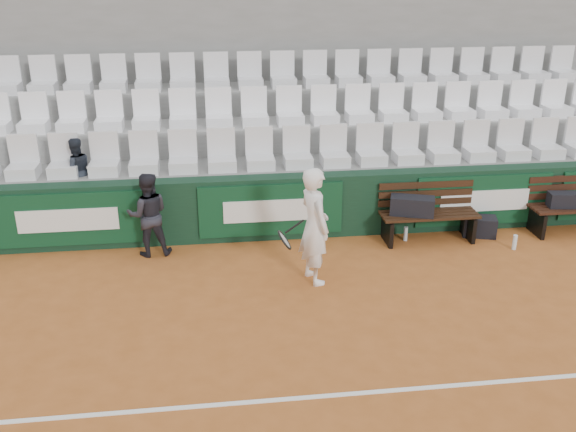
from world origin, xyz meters
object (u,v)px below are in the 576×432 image
object	(u,v)px
water_bottle_far	(515,242)
spectator_c	(73,142)
bench_left	(428,227)
tennis_player	(314,226)
sports_bag_ground	(479,226)
sports_bag_right	(565,200)
ball_kid	(148,215)
bench_right	(575,219)
water_bottle_near	(406,234)
sports_bag_left	(412,206)

from	to	relation	value
water_bottle_far	spectator_c	bearing A→B (deg)	167.69
bench_left	tennis_player	xyz separation A→B (m)	(-1.98, -1.07, 0.58)
bench_left	sports_bag_ground	distance (m)	0.87
sports_bag_right	ball_kid	distance (m)	6.43
water_bottle_far	ball_kid	size ratio (longest dim) A/B	0.18
bench_right	water_bottle_near	xyz separation A→B (m)	(-2.78, 0.02, -0.11)
bench_right	sports_bag_right	world-z (taller)	sports_bag_right
bench_left	bench_right	distance (m)	2.44
sports_bag_right	tennis_player	xyz separation A→B (m)	(-4.17, -1.08, 0.24)
water_bottle_far	ball_kid	distance (m)	5.48
ball_kid	water_bottle_far	bearing A→B (deg)	169.42
ball_kid	sports_bag_right	bearing A→B (deg)	174.69
sports_bag_left	sports_bag_ground	world-z (taller)	sports_bag_left
sports_bag_left	water_bottle_near	size ratio (longest dim) A/B	2.91
sports_bag_ground	water_bottle_far	distance (m)	0.66
spectator_c	sports_bag_left	bearing A→B (deg)	146.87
sports_bag_right	water_bottle_far	size ratio (longest dim) A/B	2.16
water_bottle_far	sports_bag_ground	bearing A→B (deg)	119.81
bench_left	water_bottle_near	bearing A→B (deg)	174.41
water_bottle_near	tennis_player	bearing A→B (deg)	-145.87
water_bottle_near	sports_bag_right	bearing A→B (deg)	-0.66
bench_right	tennis_player	size ratio (longest dim) A/B	0.93
sports_bag_left	ball_kid	bearing A→B (deg)	179.35
water_bottle_near	tennis_player	distance (m)	2.09
bench_right	sports_bag_right	xyz separation A→B (m)	(-0.25, -0.01, 0.34)
tennis_player	ball_kid	xyz separation A→B (m)	(-2.26, 1.11, -0.17)
tennis_player	water_bottle_near	bearing A→B (deg)	34.13
sports_bag_ground	spectator_c	distance (m)	6.42
water_bottle_near	spectator_c	world-z (taller)	spectator_c
sports_bag_right	spectator_c	distance (m)	7.66
bench_left	ball_kid	distance (m)	4.26
bench_left	sports_bag_right	world-z (taller)	sports_bag_right
sports_bag_ground	spectator_c	size ratio (longest dim) A/B	0.50
sports_bag_left	ball_kid	size ratio (longest dim) A/B	0.52
sports_bag_ground	ball_kid	size ratio (longest dim) A/B	0.40
bench_left	sports_bag_left	bearing A→B (deg)	-178.89
spectator_c	water_bottle_far	bearing A→B (deg)	145.10
bench_right	sports_bag_left	distance (m)	2.75
bench_right	sports_bag_left	bearing A→B (deg)	-179.68
bench_right	sports_bag_left	size ratio (longest dim) A/B	2.28
tennis_player	ball_kid	distance (m)	2.53
bench_left	sports_bag_right	size ratio (longest dim) A/B	3.01
bench_right	sports_bag_ground	distance (m)	1.57
tennis_player	spectator_c	distance (m)	3.99
sports_bag_left	sports_bag_ground	xyz separation A→B (m)	(1.15, 0.08, -0.44)
sports_bag_left	bench_left	bearing A→B (deg)	1.11
water_bottle_far	ball_kid	bearing A→B (deg)	174.42
ball_kid	spectator_c	bearing A→B (deg)	-43.82
tennis_player	sports_bag_right	bearing A→B (deg)	14.52
tennis_player	water_bottle_far	bearing A→B (deg)	10.42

